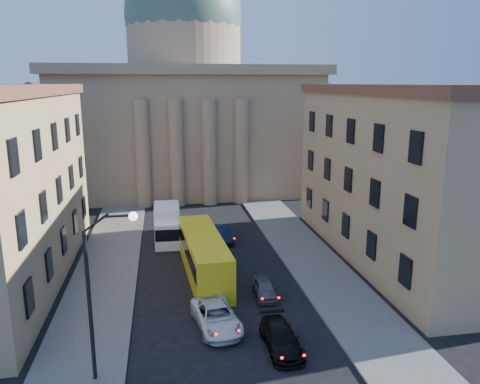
% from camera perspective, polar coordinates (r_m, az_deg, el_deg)
% --- Properties ---
extents(sidewalk_left, '(5.00, 60.00, 0.15)m').
position_cam_1_polar(sidewalk_left, '(35.48, -16.77, -11.96)').
color(sidewalk_left, '#575450').
rests_on(sidewalk_left, ground).
extents(sidewalk_right, '(5.00, 60.00, 0.15)m').
position_cam_1_polar(sidewalk_right, '(37.22, 10.63, -10.38)').
color(sidewalk_right, '#575450').
rests_on(sidewalk_right, ground).
extents(church, '(68.02, 28.76, 36.60)m').
position_cam_1_polar(church, '(69.56, -6.60, 10.65)').
color(church, '#907558').
rests_on(church, ground).
extents(building_right, '(11.60, 26.60, 14.70)m').
position_cam_1_polar(building_right, '(42.13, 20.10, 2.27)').
color(building_right, tan).
rests_on(building_right, ground).
extents(street_lamp, '(2.62, 0.44, 8.83)m').
position_cam_1_polar(street_lamp, '(24.12, -16.77, -10.65)').
color(street_lamp, black).
rests_on(street_lamp, ground).
extents(car_left_mid, '(3.12, 5.53, 1.46)m').
position_cam_1_polar(car_left_mid, '(29.90, -2.92, -14.92)').
color(car_left_mid, silver).
rests_on(car_left_mid, ground).
extents(car_right_mid, '(1.92, 4.55, 1.31)m').
position_cam_1_polar(car_right_mid, '(27.90, 5.04, -17.34)').
color(car_right_mid, black).
rests_on(car_right_mid, ground).
extents(car_right_far, '(1.55, 3.61, 1.22)m').
position_cam_1_polar(car_right_far, '(33.86, 3.01, -11.63)').
color(car_right_far, '#55555B').
rests_on(car_right_far, ground).
extents(car_right_distant, '(1.83, 4.43, 1.43)m').
position_cam_1_polar(car_right_distant, '(44.99, -2.23, -5.10)').
color(car_right_distant, black).
rests_on(car_right_distant, ground).
extents(city_bus, '(3.37, 11.73, 3.27)m').
position_cam_1_polar(city_bus, '(37.00, -4.45, -7.52)').
color(city_bus, yellow).
rests_on(city_bus, ground).
extents(box_truck, '(2.41, 5.98, 3.27)m').
position_cam_1_polar(box_truck, '(45.34, -8.88, -4.00)').
color(box_truck, white).
rests_on(box_truck, ground).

